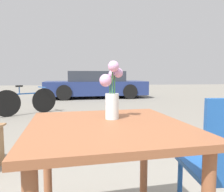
# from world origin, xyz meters

# --- Properties ---
(table_front) EXTENTS (0.81, 0.85, 0.76)m
(table_front) POSITION_xyz_m (0.00, 0.00, 0.63)
(table_front) COLOR brown
(table_front) RESTS_ON ground_plane
(flower_vase) EXTENTS (0.12, 0.11, 0.30)m
(flower_vase) POSITION_xyz_m (0.03, 0.11, 0.89)
(flower_vase) COLOR silver
(flower_vase) RESTS_ON table_front
(bicycle) EXTENTS (1.30, 0.92, 0.74)m
(bicycle) POSITION_xyz_m (-1.54, 4.59, 0.33)
(bicycle) COLOR black
(bicycle) RESTS_ON ground_plane
(parked_car) EXTENTS (4.36, 2.08, 1.14)m
(parked_car) POSITION_xyz_m (0.36, 8.47, 0.55)
(parked_car) COLOR navy
(parked_car) RESTS_ON ground_plane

